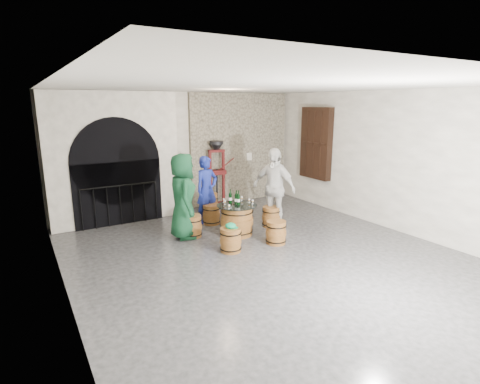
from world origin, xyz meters
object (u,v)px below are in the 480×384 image
barrel_stool_far (211,214)px  barrel_stool_near_right (276,232)px  wine_bottle_center (238,199)px  barrel_stool_right (271,217)px  corking_press (217,169)px  side_barrel (209,205)px  barrel_stool_near_left (231,240)px  person_blue (207,190)px  wine_bottle_left (236,199)px  barrel_table (237,220)px  person_green (183,196)px  barrel_stool_left (192,226)px  wine_bottle_right (230,198)px  person_white (274,188)px

barrel_stool_far → barrel_stool_near_right: bearing=-73.2°
barrel_stool_near_right → wine_bottle_center: bearing=113.4°
barrel_stool_far → wine_bottle_center: (0.18, -0.99, 0.58)m
barrel_stool_right → corking_press: size_ratio=0.26×
side_barrel → barrel_stool_near_left: bearing=-106.6°
person_blue → side_barrel: 0.70m
barrel_stool_far → barrel_stool_right: 1.47m
person_blue → wine_bottle_left: size_ratio=5.12×
barrel_stool_right → barrel_stool_near_left: same height
barrel_table → corking_press: 2.52m
barrel_stool_near_right → corking_press: size_ratio=0.26×
person_green → corking_press: corking_press is taller
barrel_stool_near_right → wine_bottle_left: 1.19m
barrel_table → barrel_stool_left: barrel_table is taller
barrel_stool_right → barrel_stool_near_right: bearing=-120.5°
person_green → side_barrel: (1.17, 1.09, -0.63)m
person_green → person_blue: 1.17m
wine_bottle_left → side_barrel: size_ratio=0.52×
barrel_stool_near_left → wine_bottle_right: size_ratio=1.52×
barrel_table → wine_bottle_left: (0.02, 0.05, 0.48)m
barrel_stool_far → barrel_stool_near_left: 1.84m
barrel_stool_near_left → barrel_stool_far: bearing=75.1°
barrel_stool_left → person_white: bearing=-9.4°
barrel_stool_right → corking_press: bearing=97.3°
person_green → wine_bottle_left: bearing=-95.2°
barrel_stool_right → barrel_stool_near_right: 1.12m
person_white → side_barrel: (-0.97, 1.49, -0.64)m
corking_press → barrel_stool_left: bearing=-124.9°
person_blue → barrel_stool_far: bearing=-92.4°
person_green → person_white: 2.18m
person_blue → corking_press: 1.45m
person_blue → wine_bottle_center: bearing=-90.4°
person_green → wine_bottle_center: person_green is taller
barrel_stool_right → barrel_stool_near_right: size_ratio=1.00×
person_white → corking_press: bearing=165.1°
wine_bottle_left → side_barrel: wine_bottle_left is taller
barrel_stool_left → person_blue: (0.76, 0.78, 0.59)m
barrel_table → barrel_stool_near_right: barrel_table is taller
barrel_table → barrel_stool_far: size_ratio=1.82×
barrel_stool_left → barrel_stool_near_left: (0.31, -1.18, 0.00)m
barrel_stool_far → person_white: size_ratio=0.26×
barrel_stool_right → person_white: size_ratio=0.26×
barrel_stool_right → person_white: 0.71m
person_white → side_barrel: bearing=-170.7°
person_white → corking_press: size_ratio=1.01×
barrel_table → barrel_stool_far: bearing=97.9°
barrel_stool_right → wine_bottle_center: 1.12m
barrel_stool_far → wine_bottle_left: bearing=-80.5°
person_green → side_barrel: person_green is taller
barrel_table → side_barrel: bearing=86.7°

